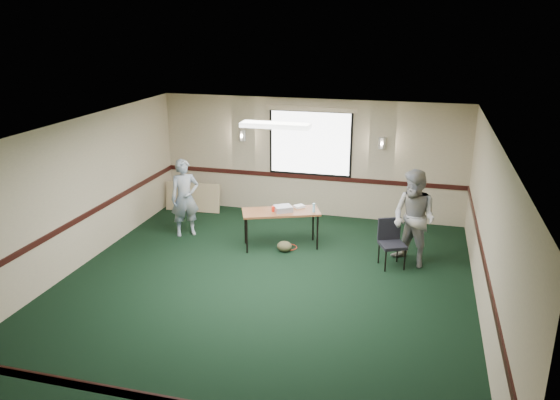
% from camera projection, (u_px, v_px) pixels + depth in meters
% --- Properties ---
extents(ground, '(8.00, 8.00, 0.00)m').
position_uv_depth(ground, '(260.00, 291.00, 9.20)').
color(ground, black).
rests_on(ground, ground).
extents(room_shell, '(8.00, 8.02, 8.00)m').
position_uv_depth(room_shell, '(291.00, 169.00, 10.65)').
color(room_shell, '#C9B491').
rests_on(room_shell, ground).
extents(folding_table, '(1.63, 1.13, 0.76)m').
position_uv_depth(folding_table, '(281.00, 214.00, 10.78)').
color(folding_table, brown).
rests_on(folding_table, ground).
extents(projector, '(0.43, 0.41, 0.11)m').
position_uv_depth(projector, '(283.00, 209.00, 10.73)').
color(projector, '#9C9AA3').
rests_on(projector, folding_table).
extents(game_console, '(0.24, 0.24, 0.05)m').
position_uv_depth(game_console, '(299.00, 206.00, 10.96)').
color(game_console, white).
rests_on(game_console, folding_table).
extents(red_cup, '(0.07, 0.07, 0.11)m').
position_uv_depth(red_cup, '(273.00, 209.00, 10.72)').
color(red_cup, red).
rests_on(red_cup, folding_table).
extents(water_bottle, '(0.05, 0.05, 0.18)m').
position_uv_depth(water_bottle, '(314.00, 208.00, 10.67)').
color(water_bottle, '#80BDD2').
rests_on(water_bottle, folding_table).
extents(duffel_bag, '(0.36, 0.31, 0.21)m').
position_uv_depth(duffel_bag, '(284.00, 246.00, 10.73)').
color(duffel_bag, '#4E4D2D').
rests_on(duffel_bag, ground).
extents(cable_coil, '(0.39, 0.39, 0.02)m').
position_uv_depth(cable_coil, '(289.00, 247.00, 10.94)').
color(cable_coil, red).
rests_on(cable_coil, ground).
extents(folded_table, '(1.33, 0.26, 0.68)m').
position_uv_depth(folded_table, '(193.00, 197.00, 12.95)').
color(folded_table, tan).
rests_on(folded_table, ground).
extents(conference_chair, '(0.58, 0.59, 0.89)m').
position_uv_depth(conference_chair, '(391.00, 239.00, 10.03)').
color(conference_chair, black).
rests_on(conference_chair, ground).
extents(person_left, '(0.71, 0.66, 1.64)m').
position_uv_depth(person_left, '(185.00, 198.00, 11.37)').
color(person_left, '#405F8D').
rests_on(person_left, ground).
extents(person_right, '(1.11, 1.07, 1.81)m').
position_uv_depth(person_right, '(414.00, 219.00, 9.93)').
color(person_right, slate).
rests_on(person_right, ground).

